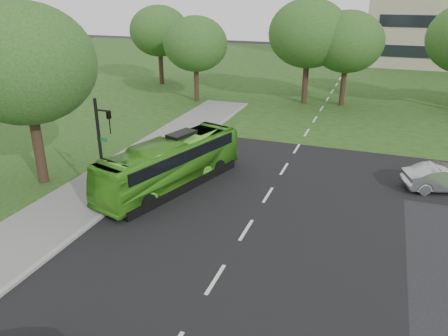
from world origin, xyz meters
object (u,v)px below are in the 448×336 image
at_px(tree_park_a, 196,44).
at_px(tree_park_f, 159,31).
at_px(tree_park_c, 348,42).
at_px(tree_park_b, 309,34).
at_px(traffic_light, 103,145).
at_px(sedan, 446,178).
at_px(tree_side_near, 24,64).
at_px(bus, 171,163).

distance_m(tree_park_a, tree_park_f, 9.75).
relative_size(tree_park_a, tree_park_c, 0.93).
xyz_separation_m(tree_park_a, tree_park_b, (10.33, 2.79, 1.04)).
xyz_separation_m(tree_park_c, traffic_light, (-9.05, -25.94, -2.64)).
bearing_deg(tree_park_c, traffic_light, -109.24).
xyz_separation_m(tree_park_a, tree_park_c, (13.91, 3.13, 0.39)).
bearing_deg(traffic_light, sedan, 30.85).
relative_size(tree_park_b, tree_side_near, 0.98).
distance_m(tree_park_f, tree_side_near, 28.81).
bearing_deg(tree_park_b, sedan, -57.78).
height_order(tree_park_b, tree_side_near, tree_side_near).
height_order(tree_side_near, traffic_light, tree_side_near).
bearing_deg(tree_park_f, bus, -61.39).
distance_m(tree_park_a, tree_side_near, 21.57).
height_order(tree_park_c, tree_side_near, tree_side_near).
distance_m(tree_park_b, tree_park_f, 18.02).
xyz_separation_m(tree_side_near, sedan, (21.88, 6.73, -6.06)).
bearing_deg(tree_side_near, traffic_light, -13.43).
distance_m(tree_park_b, sedan, 21.61).
xyz_separation_m(tree_park_c, tree_side_near, (-14.37, -24.67, 0.83)).
bearing_deg(tree_park_c, tree_side_near, -120.22).
xyz_separation_m(tree_park_f, sedan, (28.73, -21.24, -5.32)).
bearing_deg(tree_park_a, bus, -70.68).
bearing_deg(sedan, bus, 88.66).
bearing_deg(bus, tree_park_a, 126.02).
bearing_deg(tree_park_f, tree_park_c, -8.85).
bearing_deg(tree_side_near, tree_park_f, 103.76).
xyz_separation_m(tree_park_b, tree_park_c, (3.58, 0.35, -0.65)).
height_order(tree_park_a, sedan, tree_park_a).
bearing_deg(tree_park_c, sedan, -67.28).
xyz_separation_m(tree_park_a, tree_side_near, (-0.45, -21.54, 1.22)).
distance_m(tree_park_c, tree_side_near, 28.56).
xyz_separation_m(tree_park_f, traffic_light, (12.16, -29.24, -2.73)).
relative_size(tree_park_a, tree_side_near, 0.82).
bearing_deg(sedan, tree_park_f, 34.41).
bearing_deg(tree_park_b, tree_park_f, 168.31).
xyz_separation_m(tree_park_a, bus, (6.83, -19.48, -4.20)).
xyz_separation_m(tree_park_c, tree_park_f, (-21.22, 3.31, 0.09)).
height_order(tree_park_b, tree_park_f, tree_park_b).
distance_m(tree_park_b, bus, 23.14).
relative_size(tree_park_c, tree_park_f, 0.99).
relative_size(tree_park_c, bus, 0.89).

